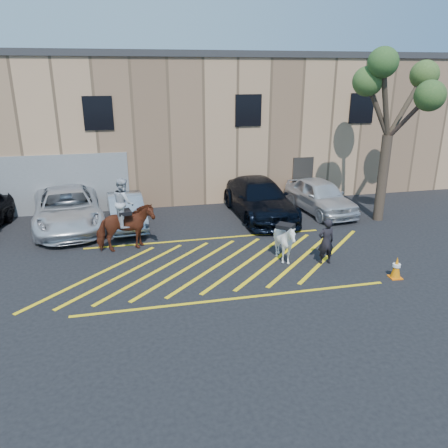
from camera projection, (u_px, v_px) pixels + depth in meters
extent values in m
plane|color=black|center=(217.00, 261.00, 15.51)|extent=(90.00, 90.00, 0.00)
imported|color=silver|center=(68.00, 209.00, 18.67)|extent=(3.50, 6.22, 1.64)
imported|color=#989EA6|center=(126.00, 210.00, 18.89)|extent=(1.78, 4.23, 1.36)
imported|color=black|center=(259.00, 198.00, 20.12)|extent=(2.51, 5.83, 1.67)
imported|color=silver|center=(320.00, 196.00, 20.75)|extent=(2.31, 4.77, 1.57)
imported|color=black|center=(326.00, 242.00, 15.06)|extent=(0.61, 0.41, 1.63)
cube|color=tan|center=(175.00, 124.00, 25.42)|extent=(32.00, 10.00, 7.00)
cube|color=#2D2D30|center=(173.00, 57.00, 24.21)|extent=(32.20, 10.20, 0.30)
cube|color=black|center=(98.00, 113.00, 19.59)|extent=(1.30, 0.08, 1.50)
cube|color=black|center=(248.00, 110.00, 21.03)|extent=(1.30, 0.08, 1.50)
cube|color=black|center=(362.00, 108.00, 22.26)|extent=(1.30, 0.08, 1.50)
cube|color=#38332D|center=(302.00, 178.00, 22.80)|extent=(1.10, 0.08, 2.20)
cube|color=yellow|center=(95.00, 276.00, 14.37)|extent=(4.20, 4.20, 0.01)
cube|color=yellow|center=(127.00, 273.00, 14.58)|extent=(4.20, 4.20, 0.01)
cube|color=yellow|center=(159.00, 270.00, 14.80)|extent=(4.20, 4.20, 0.01)
cube|color=yellow|center=(189.00, 267.00, 15.02)|extent=(4.20, 4.20, 0.01)
cube|color=yellow|center=(219.00, 264.00, 15.23)|extent=(4.20, 4.20, 0.01)
cube|color=yellow|center=(248.00, 261.00, 15.45)|extent=(4.20, 4.20, 0.01)
cube|color=yellow|center=(276.00, 259.00, 15.66)|extent=(4.20, 4.20, 0.01)
cube|color=yellow|center=(304.00, 256.00, 15.88)|extent=(4.20, 4.20, 0.01)
cube|color=yellow|center=(330.00, 254.00, 16.10)|extent=(4.20, 4.20, 0.01)
cube|color=yellow|center=(206.00, 239.00, 17.54)|extent=(9.50, 0.12, 0.01)
cube|color=yellow|center=(237.00, 298.00, 12.93)|extent=(9.50, 0.12, 0.01)
imported|color=maroon|center=(126.00, 228.00, 16.17)|extent=(2.23, 1.30, 1.77)
imported|color=#B0B2BB|center=(123.00, 202.00, 15.85)|extent=(0.82, 0.98, 1.80)
cube|color=black|center=(124.00, 212.00, 15.97)|extent=(0.55, 0.63, 0.14)
imported|color=white|center=(285.00, 242.00, 15.22)|extent=(1.79, 1.81, 1.49)
cube|color=black|center=(286.00, 226.00, 15.02)|extent=(0.72, 0.72, 0.14)
cube|color=orange|center=(395.00, 277.00, 14.24)|extent=(0.41, 0.41, 0.03)
cone|color=orange|center=(396.00, 267.00, 14.12)|extent=(0.32, 0.32, 0.70)
cylinder|color=white|center=(397.00, 265.00, 14.10)|extent=(0.25, 0.25, 0.10)
cylinder|color=#4E3E2F|center=(382.00, 179.00, 19.26)|extent=(0.44, 0.44, 3.80)
cylinder|color=#4C3F2E|center=(406.00, 106.00, 18.54)|extent=(1.76, 0.51, 2.68)
cylinder|color=#473D2B|center=(378.00, 109.00, 19.08)|extent=(0.33, 1.88, 2.34)
cylinder|color=#423428|center=(378.00, 110.00, 18.16)|extent=(1.40, 0.20, 2.39)
cylinder|color=#47342B|center=(408.00, 118.00, 17.77)|extent=(0.78, 1.62, 1.96)
cylinder|color=#48392C|center=(385.00, 102.00, 17.82)|extent=(1.16, 0.77, 3.11)
sphere|color=#507431|center=(425.00, 75.00, 18.41)|extent=(1.20, 1.20, 1.20)
sphere|color=#4C672C|center=(369.00, 82.00, 19.49)|extent=(1.20, 1.20, 1.20)
sphere|color=#3E672C|center=(367.00, 81.00, 17.66)|extent=(1.20, 1.20, 1.20)
sphere|color=#486129|center=(430.00, 96.00, 16.88)|extent=(1.20, 1.20, 1.20)
sphere|color=#3A6029|center=(383.00, 62.00, 16.98)|extent=(1.20, 1.20, 1.20)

